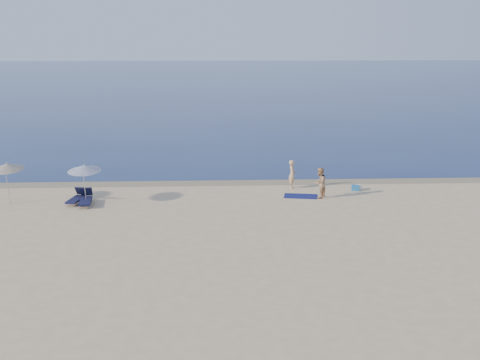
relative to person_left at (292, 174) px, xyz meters
name	(u,v)px	position (x,y,z in m)	size (l,w,h in m)	color
ground	(281,337)	(-2.67, -17.91, -0.85)	(160.00, 160.00, 0.00)	#CCB088
sea	(223,80)	(-2.67, 82.09, -0.85)	(240.00, 160.00, 0.01)	#0C1C48
wet_sand_strip	(246,182)	(-2.67, 1.49, -0.85)	(240.00, 1.60, 0.00)	#847254
person_left	(292,174)	(0.00, 0.00, 0.00)	(0.62, 0.41, 1.70)	tan
person_right	(320,183)	(1.26, -2.24, 0.02)	(0.84, 0.66, 1.73)	tan
beach_towel	(301,196)	(0.25, -1.89, -0.83)	(1.85, 1.03, 0.03)	#0F134C
white_bag	(358,187)	(3.85, -0.56, -0.70)	(0.34, 0.30, 0.30)	white
blue_cooler	(355,188)	(3.65, -0.72, -0.69)	(0.44, 0.32, 0.32)	#1B5D97
umbrella_near	(84,168)	(-11.53, -2.95, 1.15)	(2.02, 2.04, 2.30)	silver
umbrella_far	(7,167)	(-15.71, -2.50, 1.18)	(2.03, 2.05, 2.33)	silver
lounger_left	(76,198)	(-12.12, -2.64, -0.57)	(0.87, 1.79, 0.76)	#131536
lounger_right	(86,199)	(-11.56, -3.00, -0.55)	(0.79, 1.90, 0.82)	#131534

